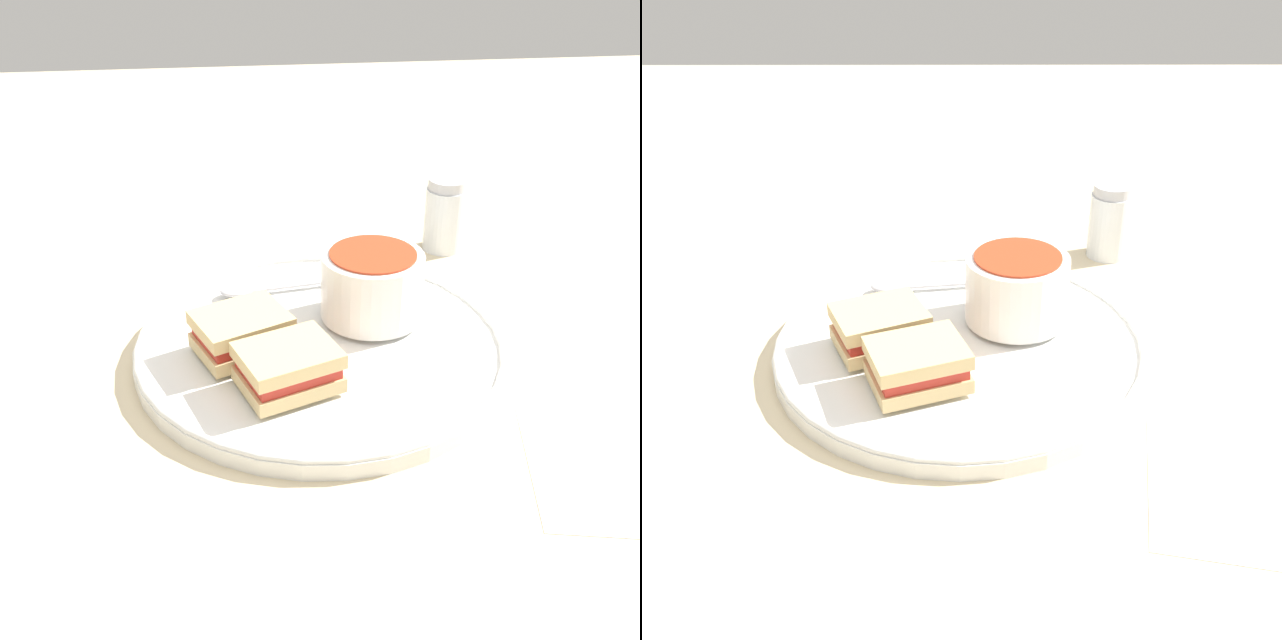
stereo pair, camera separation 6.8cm
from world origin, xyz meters
TOP-DOWN VIEW (x-y plane):
  - ground_plane at (0.00, 0.00)m, footprint 2.40×2.40m
  - plate at (0.00, 0.00)m, footprint 0.34×0.34m
  - soup_bowl at (0.03, -0.05)m, footprint 0.10×0.10m
  - spoon at (0.09, 0.06)m, footprint 0.03×0.13m
  - sandwich_half_near at (-0.01, 0.07)m, footprint 0.09×0.10m
  - sandwich_half_far at (-0.07, 0.04)m, footprint 0.09×0.09m
  - salt_shaker at (0.21, -0.17)m, footprint 0.05×0.05m

SIDE VIEW (x-z plane):
  - ground_plane at x=0.00m, z-range 0.00..0.00m
  - plate at x=0.00m, z-range 0.00..0.02m
  - spoon at x=0.09m, z-range 0.02..0.03m
  - sandwich_half_near at x=-0.01m, z-range 0.02..0.06m
  - sandwich_half_far at x=-0.07m, z-range 0.02..0.06m
  - salt_shaker at x=0.21m, z-range 0.00..0.09m
  - soup_bowl at x=0.03m, z-range 0.02..0.09m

